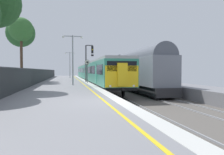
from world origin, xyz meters
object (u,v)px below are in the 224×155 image
Objects in this scene: signal_gantry at (88,59)px; platform_lamp_mid at (73,55)px; platform_lamp_far at (70,63)px; speed_limit_sign at (87,68)px; background_tree_centre at (20,34)px; commuter_train_at_platform at (92,72)px; freight_train_adjacent_track at (123,69)px; background_tree_back at (22,31)px.

platform_lamp_mid is (-2.16, -6.48, -0.05)m from signal_gantry.
speed_limit_sign is at bearing -84.75° from platform_lamp_far.
commuter_train_at_platform is at bearing 16.45° from background_tree_centre.
platform_lamp_far is at bearing 118.91° from freight_train_adjacent_track.
platform_lamp_mid is at bearing -56.99° from background_tree_centre.
commuter_train_at_platform is at bearing 36.86° from background_tree_back.
freight_train_adjacent_track is at bearing 43.72° from speed_limit_sign.
platform_lamp_far is (-7.63, 13.82, 1.44)m from freight_train_adjacent_track.
platform_lamp_mid is 9.72m from background_tree_back.
background_tree_back is (-9.71, -7.28, 5.22)m from commuter_train_at_platform.
signal_gantry is at bearing -1.81° from background_tree_back.
speed_limit_sign is at bearing 62.37° from platform_lamp_mid.
background_tree_centre reaches higher than background_tree_back.
platform_lamp_far reaches higher than freight_train_adjacent_track.
freight_train_adjacent_track is 10.68× the size of speed_limit_sign.
commuter_train_at_platform is 4.93× the size of background_tree_back.
background_tree_back is (-7.87, 3.33, 4.72)m from speed_limit_sign.
platform_lamp_mid is (-7.63, -9.00, 1.31)m from freight_train_adjacent_track.
signal_gantry is (-5.47, -2.52, 1.36)m from freight_train_adjacent_track.
background_tree_centre is 1.09× the size of background_tree_back.
platform_lamp_mid is 0.57× the size of background_tree_centre.
commuter_train_at_platform is 1.35× the size of freight_train_adjacent_track.
background_tree_centre is at bearing 172.77° from freight_train_adjacent_track.
speed_limit_sign is 12.60m from background_tree_centre.
commuter_train_at_platform is 8.21× the size of signal_gantry.
freight_train_adjacent_track is 6.18m from signal_gantry.
signal_gantry reaches higher than freight_train_adjacent_track.
freight_train_adjacent_track is at bearing -51.42° from commuter_train_at_platform.
platform_lamp_mid is at bearing -47.93° from background_tree_back.
background_tree_centre is (-7.06, 10.87, 3.75)m from platform_lamp_mid.
signal_gantry is 0.93× the size of platform_lamp_far.
signal_gantry is 6.83m from platform_lamp_mid.
freight_train_adjacent_track is 14.71m from background_tree_back.
signal_gantry is 1.76× the size of speed_limit_sign.
signal_gantry is 10.86m from background_tree_centre.
background_tree_centre reaches higher than freight_train_adjacent_track.
signal_gantry is at bearing -82.47° from platform_lamp_far.
signal_gantry is 0.97× the size of platform_lamp_mid.
speed_limit_sign is at bearing -96.99° from signal_gantry.
background_tree_centre reaches higher than signal_gantry.
freight_train_adjacent_track is 8.09m from speed_limit_sign.
freight_train_adjacent_track is at bearing 24.73° from signal_gantry.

